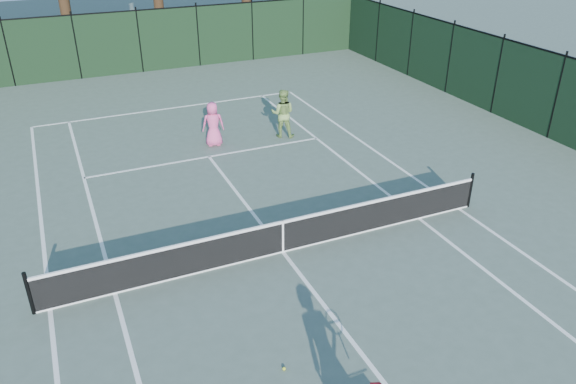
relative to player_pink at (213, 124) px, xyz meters
name	(u,v)px	position (x,y,z in m)	size (l,w,h in m)	color
ground	(283,252)	(-0.48, -7.31, -0.80)	(90.00, 90.00, 0.00)	#4E5E51
sideline_doubles_left	(50,309)	(-5.97, -7.31, -0.79)	(0.10, 23.77, 0.01)	white
sideline_doubles_right	(459,209)	(5.00, -7.31, -0.79)	(0.10, 23.77, 0.01)	white
sideline_singles_left	(115,293)	(-4.60, -7.31, -0.79)	(0.10, 23.77, 0.01)	white
sideline_singles_right	(419,218)	(3.63, -7.31, -0.79)	(0.10, 23.77, 0.01)	white
baseline_far	(171,108)	(-0.48, 4.57, -0.79)	(10.97, 0.10, 0.01)	white
service_line_far	(209,157)	(-0.48, -0.91, -0.79)	(8.23, 0.10, 0.01)	white
center_service_line	(283,252)	(-0.48, -7.31, -0.79)	(0.10, 12.80, 0.01)	white
tennis_net	(283,236)	(-0.48, -7.31, -0.32)	(11.69, 0.09, 1.06)	black
fence_far	(140,42)	(-0.48, 10.69, 0.70)	(24.00, 0.05, 3.00)	black
player_pink	(213,124)	(0.00, 0.00, 0.00)	(0.86, 0.63, 1.60)	#E35090
player_green	(283,113)	(2.58, -0.22, 0.10)	(1.09, 1.02, 1.79)	#7EA251
loose_ball_midcourt	(284,369)	(-2.03, -10.97, -0.76)	(0.07, 0.07, 0.07)	#BBCB29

